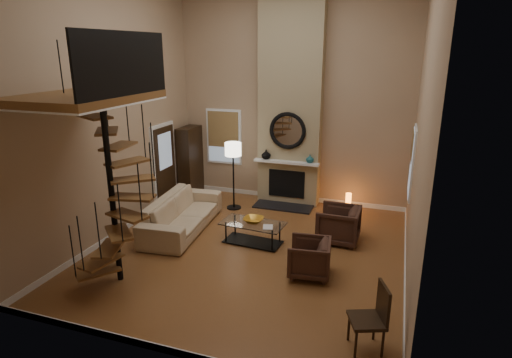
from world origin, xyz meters
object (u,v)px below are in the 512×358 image
(armchair_far, at_px, (313,258))
(accent_lamp, at_px, (348,203))
(side_chair, at_px, (374,315))
(armchair_near, at_px, (342,225))
(hutch, at_px, (190,161))
(coffee_table, at_px, (253,230))
(sofa, at_px, (182,213))
(floor_lamp, at_px, (233,155))

(armchair_far, xyz_separation_m, accent_lamp, (0.21, 3.35, -0.10))
(side_chair, bearing_deg, armchair_far, 124.87)
(armchair_near, xyz_separation_m, accent_lamp, (-0.08, 1.70, -0.10))
(armchair_far, bearing_deg, side_chair, 27.77)
(hutch, distance_m, armchair_far, 5.42)
(coffee_table, xyz_separation_m, side_chair, (2.61, -2.59, 0.24))
(armchair_near, height_order, armchair_far, armchair_near)
(armchair_far, distance_m, side_chair, 2.02)
(sofa, xyz_separation_m, coffee_table, (1.74, -0.15, -0.11))
(armchair_near, bearing_deg, hutch, -110.43)
(coffee_table, relative_size, accent_lamp, 2.73)
(sofa, height_order, side_chair, side_chair)
(armchair_far, distance_m, accent_lamp, 3.36)
(floor_lamp, xyz_separation_m, side_chair, (3.75, -4.35, -0.89))
(accent_lamp, bearing_deg, side_chair, -79.32)
(armchair_far, bearing_deg, hutch, -136.38)
(armchair_far, xyz_separation_m, floor_lamp, (-2.60, 2.70, 1.06))
(coffee_table, height_order, side_chair, side_chair)
(sofa, bearing_deg, floor_lamp, -25.85)
(coffee_table, bearing_deg, armchair_near, 22.01)
(hutch, bearing_deg, armchair_far, -39.29)
(armchair_near, distance_m, accent_lamp, 1.71)
(armchair_near, distance_m, armchair_far, 1.67)
(hutch, relative_size, armchair_far, 2.54)
(hutch, relative_size, side_chair, 1.95)
(sofa, xyz_separation_m, side_chair, (4.35, -2.74, 0.13))
(side_chair, bearing_deg, hutch, 136.43)
(armchair_near, relative_size, armchair_far, 1.17)
(side_chair, bearing_deg, accent_lamp, 100.68)
(sofa, height_order, armchair_near, sofa)
(coffee_table, bearing_deg, side_chair, -44.69)
(side_chair, bearing_deg, floor_lamp, 130.73)
(accent_lamp, bearing_deg, floor_lamp, -166.98)
(hutch, relative_size, accent_lamp, 3.77)
(sofa, distance_m, floor_lamp, 2.00)
(sofa, distance_m, accent_lamp, 4.09)
(hutch, relative_size, sofa, 0.72)
(hutch, bearing_deg, floor_lamp, -24.27)
(armchair_near, bearing_deg, coffee_table, -66.82)
(sofa, bearing_deg, side_chair, -127.37)
(hutch, distance_m, coffee_table, 3.72)
(armchair_far, relative_size, floor_lamp, 0.43)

